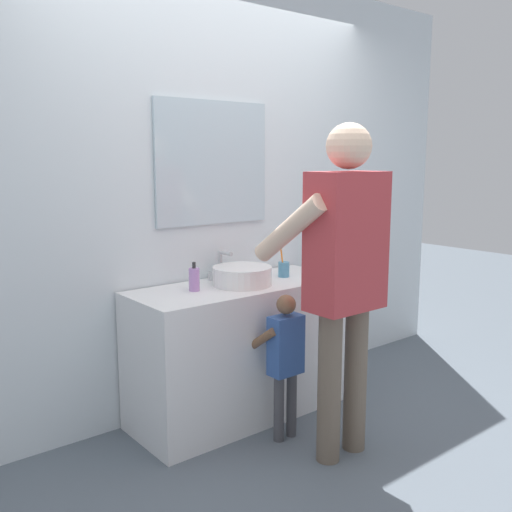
{
  "coord_description": "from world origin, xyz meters",
  "views": [
    {
      "loc": [
        -2.01,
        -2.34,
        1.55
      ],
      "look_at": [
        0.0,
        0.15,
        1.0
      ],
      "focal_mm": 40.15,
      "sensor_mm": 36.0,
      "label": 1
    }
  ],
  "objects": [
    {
      "name": "ground_plane",
      "position": [
        0.0,
        0.0,
        0.0
      ],
      "size": [
        14.0,
        14.0,
        0.0
      ],
      "primitive_type": "plane",
      "color": "slate"
    },
    {
      "name": "back_wall",
      "position": [
        0.0,
        0.62,
        1.35
      ],
      "size": [
        4.4,
        0.1,
        2.7
      ],
      "color": "silver",
      "rests_on": "ground"
    },
    {
      "name": "vanity_cabinet",
      "position": [
        0.0,
        0.3,
        0.41
      ],
      "size": [
        1.34,
        0.54,
        0.81
      ],
      "primitive_type": "cube",
      "color": "white",
      "rests_on": "ground"
    },
    {
      "name": "sink_basin",
      "position": [
        0.0,
        0.28,
        0.87
      ],
      "size": [
        0.35,
        0.35,
        0.11
      ],
      "color": "white",
      "rests_on": "vanity_cabinet"
    },
    {
      "name": "faucet",
      "position": [
        0.0,
        0.49,
        0.9
      ],
      "size": [
        0.18,
        0.14,
        0.18
      ],
      "color": "#B7BABF",
      "rests_on": "vanity_cabinet"
    },
    {
      "name": "toothbrush_cup",
      "position": [
        0.35,
        0.3,
        0.86
      ],
      "size": [
        0.07,
        0.07,
        0.21
      ],
      "color": "#4C8EB2",
      "rests_on": "vanity_cabinet"
    },
    {
      "name": "soap_bottle",
      "position": [
        -0.3,
        0.33,
        0.88
      ],
      "size": [
        0.06,
        0.06,
        0.16
      ],
      "color": "#B27FC6",
      "rests_on": "vanity_cabinet"
    },
    {
      "name": "child_toddler",
      "position": [
        0.0,
        -0.1,
        0.49
      ],
      "size": [
        0.25,
        0.25,
        0.83
      ],
      "color": "#47474C",
      "rests_on": "ground"
    },
    {
      "name": "adult_parent",
      "position": [
        0.12,
        -0.41,
        1.04
      ],
      "size": [
        0.53,
        0.56,
        1.72
      ],
      "color": "#6B5B4C",
      "rests_on": "ground"
    }
  ]
}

